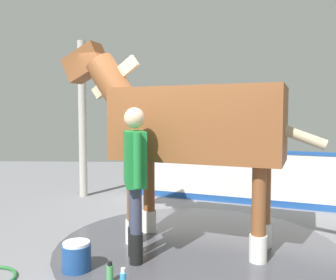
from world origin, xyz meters
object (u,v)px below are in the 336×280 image
(horse, at_px, (189,126))
(wash_bucket, at_px, (77,256))
(bottle_spray, at_px, (110,273))
(handler, at_px, (135,172))

(horse, xyz_separation_m, wash_bucket, (1.20, 0.83, -1.36))
(bottle_spray, bearing_deg, horse, -125.94)
(horse, bearing_deg, bottle_spray, 73.66)
(horse, bearing_deg, wash_bucket, 54.31)
(horse, distance_m, bottle_spray, 1.96)
(handler, height_order, bottle_spray, handler)
(handler, relative_size, wash_bucket, 5.65)
(horse, relative_size, wash_bucket, 10.82)
(horse, height_order, handler, horse)
(horse, height_order, wash_bucket, horse)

